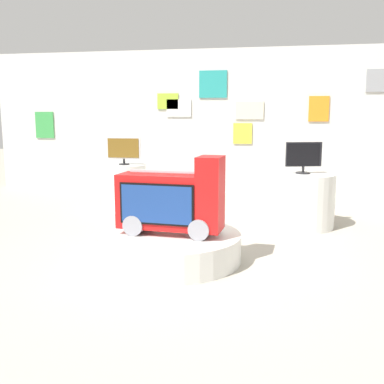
{
  "coord_description": "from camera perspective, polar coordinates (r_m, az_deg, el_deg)",
  "views": [
    {
      "loc": [
        0.68,
        -4.61,
        1.52
      ],
      "look_at": [
        -0.19,
        0.23,
        0.68
      ],
      "focal_mm": 41.17,
      "sensor_mm": 36.0,
      "label": 1
    }
  ],
  "objects": [
    {
      "name": "display_pedestal_center_rear",
      "position": [
        7.38,
        -8.71,
        0.61
      ],
      "size": [
        0.7,
        0.7,
        0.75
      ],
      "primitive_type": "cylinder",
      "color": "silver",
      "rests_on": "ground"
    },
    {
      "name": "novelty_firetruck_tv",
      "position": [
        4.63,
        -2.59,
        -1.35
      ],
      "size": [
        1.13,
        0.49,
        0.84
      ],
      "color": "gray",
      "rests_on": "main_display_pedestal"
    },
    {
      "name": "back_wall_display",
      "position": [
        8.84,
        5.91,
        8.97
      ],
      "size": [
        10.23,
        0.13,
        2.84
      ],
      "color": "silver",
      "rests_on": "ground"
    },
    {
      "name": "tv_on_center_rear",
      "position": [
        7.3,
        -8.85,
        5.52
      ],
      "size": [
        0.57,
        0.17,
        0.45
      ],
      "color": "black",
      "rests_on": "display_pedestal_center_rear"
    },
    {
      "name": "ground_plane",
      "position": [
        4.9,
        1.77,
        -8.42
      ],
      "size": [
        30.0,
        30.0,
        0.0
      ],
      "primitive_type": "plane",
      "color": "#A8A091"
    },
    {
      "name": "display_pedestal_left_rear",
      "position": [
        6.35,
        14.03,
        -1.03
      ],
      "size": [
        0.89,
        0.89,
        0.75
      ],
      "primitive_type": "cylinder",
      "color": "silver",
      "rests_on": "ground"
    },
    {
      "name": "tv_on_left_rear",
      "position": [
        6.26,
        14.25,
        4.53
      ],
      "size": [
        0.49,
        0.2,
        0.43
      ],
      "color": "black",
      "rests_on": "display_pedestal_left_rear"
    },
    {
      "name": "main_display_pedestal",
      "position": [
        4.76,
        -2.78,
        -7.12
      ],
      "size": [
        1.51,
        1.51,
        0.29
      ],
      "primitive_type": "cylinder",
      "color": "silver",
      "rests_on": "ground"
    }
  ]
}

